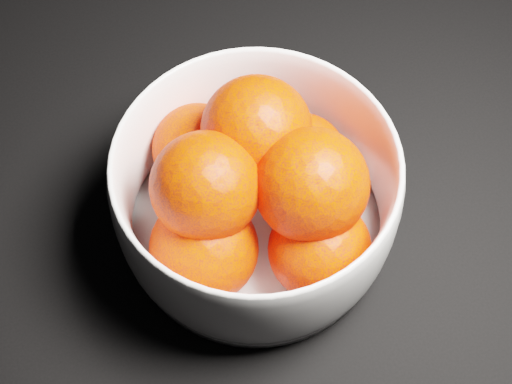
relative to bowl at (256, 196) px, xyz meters
name	(u,v)px	position (x,y,z in m)	size (l,w,h in m)	color
bowl	(256,196)	(0.00, 0.00, 0.00)	(0.22, 0.22, 0.11)	white
orange_pile	(256,187)	(0.00, 0.00, 0.02)	(0.17, 0.19, 0.13)	#FF2400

